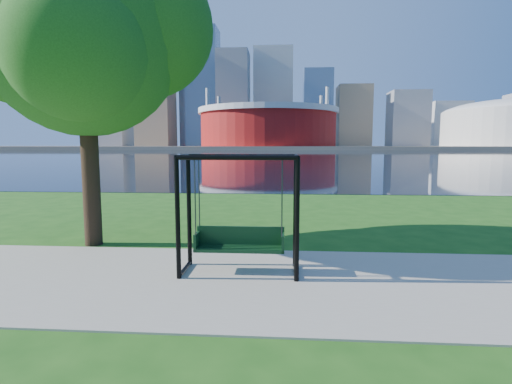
# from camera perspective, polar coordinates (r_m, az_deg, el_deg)

# --- Properties ---
(ground) EXTENTS (900.00, 900.00, 0.00)m
(ground) POSITION_cam_1_polar(r_m,az_deg,el_deg) (7.47, -0.45, -11.47)
(ground) COLOR #1E5114
(ground) RESTS_ON ground
(path) EXTENTS (120.00, 4.00, 0.03)m
(path) POSITION_cam_1_polar(r_m,az_deg,el_deg) (6.99, -0.79, -12.63)
(path) COLOR #9E937F
(path) RESTS_ON ground
(river) EXTENTS (900.00, 180.00, 0.02)m
(river) POSITION_cam_1_polar(r_m,az_deg,el_deg) (109.10, 3.94, 5.40)
(river) COLOR black
(river) RESTS_ON ground
(far_bank) EXTENTS (900.00, 228.00, 2.00)m
(far_bank) POSITION_cam_1_polar(r_m,az_deg,el_deg) (313.08, 4.15, 6.37)
(far_bank) COLOR #937F60
(far_bank) RESTS_ON ground
(stadium) EXTENTS (83.00, 83.00, 32.00)m
(stadium) POSITION_cam_1_polar(r_m,az_deg,el_deg) (242.60, 1.75, 9.44)
(stadium) COLOR maroon
(stadium) RESTS_ON far_bank
(skyline) EXTENTS (392.00, 66.00, 96.50)m
(skyline) POSITION_cam_1_polar(r_m,az_deg,el_deg) (328.23, 3.44, 12.49)
(skyline) COLOR gray
(skyline) RESTS_ON far_bank
(swing) EXTENTS (2.12, 0.93, 2.17)m
(swing) POSITION_cam_1_polar(r_m,az_deg,el_deg) (7.20, -2.36, -3.56)
(swing) COLOR black
(swing) RESTS_ON ground
(park_tree) EXTENTS (5.60, 5.05, 6.95)m
(park_tree) POSITION_cam_1_polar(r_m,az_deg,el_deg) (10.36, -23.48, 20.10)
(park_tree) COLOR black
(park_tree) RESTS_ON ground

